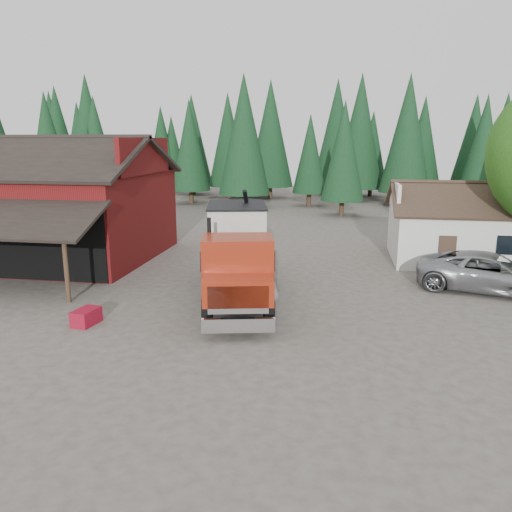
# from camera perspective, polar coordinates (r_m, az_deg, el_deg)

# --- Properties ---
(ground) EXTENTS (120.00, 120.00, 0.00)m
(ground) POSITION_cam_1_polar(r_m,az_deg,el_deg) (19.17, -8.99, -8.06)
(ground) COLOR #4F453E
(ground) RESTS_ON ground
(red_barn) EXTENTS (12.80, 13.63, 7.18)m
(red_barn) POSITION_cam_1_polar(r_m,az_deg,el_deg) (31.96, -22.42, 4.61)
(red_barn) COLOR maroon
(red_barn) RESTS_ON ground
(farmhouse) EXTENTS (8.60, 6.42, 4.65)m
(farmhouse) POSITION_cam_1_polar(r_m,az_deg,el_deg) (31.17, 22.72, 2.48)
(farmhouse) COLOR silver
(farmhouse) RESTS_ON ground
(conifer_backdrop) EXTENTS (76.00, 16.00, 16.00)m
(conifer_backdrop) POSITION_cam_1_polar(r_m,az_deg,el_deg) (59.59, 3.95, 6.48)
(conifer_backdrop) COLOR black
(conifer_backdrop) RESTS_ON ground
(near_pine_a) EXTENTS (4.40, 4.40, 11.40)m
(near_pine_a) POSITION_cam_1_polar(r_m,az_deg,el_deg) (52.86, -22.67, 11.62)
(near_pine_a) COLOR #382619
(near_pine_a) RESTS_ON ground
(near_pine_b) EXTENTS (3.96, 3.96, 10.40)m
(near_pine_b) POSITION_cam_1_polar(r_m,az_deg,el_deg) (46.91, 10.00, 11.73)
(near_pine_b) COLOR #382619
(near_pine_b) RESTS_ON ground
(near_pine_d) EXTENTS (5.28, 5.28, 13.40)m
(near_pine_d) POSITION_cam_1_polar(r_m,az_deg,el_deg) (51.86, -1.37, 13.70)
(near_pine_d) COLOR #382619
(near_pine_d) RESTS_ON ground
(feed_truck) EXTENTS (4.76, 10.51, 4.59)m
(feed_truck) POSITION_cam_1_polar(r_m,az_deg,el_deg) (21.91, -2.13, 0.65)
(feed_truck) COLOR black
(feed_truck) RESTS_ON ground
(silver_car) EXTENTS (7.02, 4.71, 1.79)m
(silver_car) POSITION_cam_1_polar(r_m,az_deg,el_deg) (25.47, 25.20, -1.74)
(silver_car) COLOR #929398
(silver_car) RESTS_ON ground
(equip_box) EXTENTS (0.86, 1.20, 0.60)m
(equip_box) POSITION_cam_1_polar(r_m,az_deg,el_deg) (20.21, -18.84, -6.60)
(equip_box) COLOR maroon
(equip_box) RESTS_ON ground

